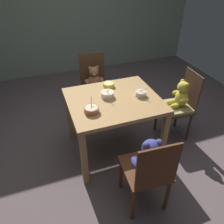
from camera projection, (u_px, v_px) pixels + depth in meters
name	position (u px, v px, depth m)	size (l,w,h in m)	color
ground_plane	(113.00, 149.00, 2.84)	(5.20, 5.20, 0.04)	#5F5052
wall_rear	(66.00, 1.00, 4.02)	(5.20, 0.08, 2.70)	gray
dining_table	(114.00, 107.00, 2.46)	(1.00, 0.86, 0.74)	#AB804B
teddy_chair_near_right	(179.00, 101.00, 2.74)	(0.40, 0.40, 0.91)	#4A3127
teddy_chair_near_front	(149.00, 164.00, 1.88)	(0.42, 0.44, 0.89)	#552F1A
teddy_chair_far_center	(94.00, 83.00, 3.15)	(0.43, 0.44, 0.93)	#533620
porridge_bowl_yellow_far_center	(109.00, 85.00, 2.61)	(0.13, 0.13, 0.05)	yellow
porridge_bowl_terracotta_near_left	(92.00, 109.00, 2.18)	(0.15, 0.16, 0.13)	#BA6C50
porridge_bowl_white_center	(107.00, 94.00, 2.42)	(0.15, 0.15, 0.13)	white
porridge_bowl_cream_near_right	(141.00, 93.00, 2.44)	(0.12, 0.12, 0.12)	beige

